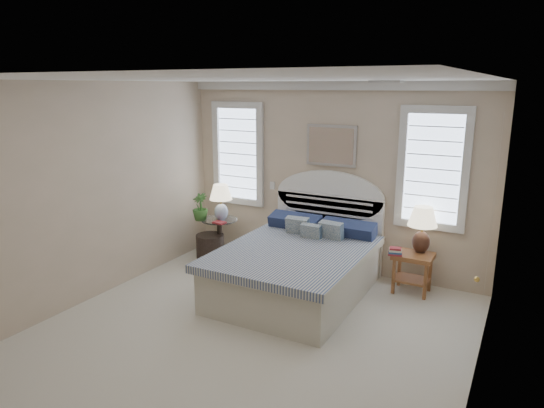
{
  "coord_description": "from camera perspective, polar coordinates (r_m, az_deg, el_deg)",
  "views": [
    {
      "loc": [
        2.5,
        -3.92,
        2.65
      ],
      "look_at": [
        -0.15,
        1.0,
        1.27
      ],
      "focal_mm": 32.0,
      "sensor_mm": 36.0,
      "label": 1
    }
  ],
  "objects": [
    {
      "name": "ceiling",
      "position": [
        4.65,
        -4.32,
        14.44
      ],
      "size": [
        4.5,
        5.0,
        0.01
      ],
      "primitive_type": "cube",
      "color": "white",
      "rests_on": "wall_back"
    },
    {
      "name": "potted_plant",
      "position": [
        7.47,
        -8.46,
        -0.35
      ],
      "size": [
        0.24,
        0.24,
        0.42
      ],
      "primitive_type": "imported",
      "rotation": [
        0.0,
        0.0,
        -0.05
      ],
      "color": "#29682D",
      "rests_on": "side_table_left"
    },
    {
      "name": "painting",
      "position": [
        6.9,
        6.96,
        6.84
      ],
      "size": [
        0.74,
        0.04,
        0.58
      ],
      "primitive_type": "cube",
      "color": "silver",
      "rests_on": "wall_back"
    },
    {
      "name": "books_left",
      "position": [
        7.31,
        -6.21,
        -2.18
      ],
      "size": [
        0.2,
        0.15,
        0.02
      ],
      "rotation": [
        0.0,
        0.0,
        -0.11
      ],
      "color": "maroon",
      "rests_on": "side_table_left"
    },
    {
      "name": "switch_plate",
      "position": [
        7.42,
        0.04,
        2.19
      ],
      "size": [
        0.08,
        0.01,
        0.12
      ],
      "primitive_type": "cube",
      "color": "silver",
      "rests_on": "wall_back"
    },
    {
      "name": "wall_left",
      "position": [
        6.29,
        -21.64,
        0.94
      ],
      "size": [
        0.02,
        5.0,
        2.7
      ],
      "primitive_type": "cube",
      "color": "#BBA88C",
      "rests_on": "floor"
    },
    {
      "name": "wall_back",
      "position": [
        7.01,
        6.97,
        3.05
      ],
      "size": [
        4.5,
        0.02,
        2.7
      ],
      "primitive_type": "cube",
      "color": "#BBA88C",
      "rests_on": "floor"
    },
    {
      "name": "lamp_right",
      "position": [
        6.53,
        17.27,
        -2.3
      ],
      "size": [
        0.41,
        0.41,
        0.62
      ],
      "rotation": [
        0.0,
        0.0,
        0.09
      ],
      "color": "black",
      "rests_on": "nightstand_right"
    },
    {
      "name": "floor",
      "position": [
        5.35,
        -3.78,
        -15.88
      ],
      "size": [
        4.5,
        5.0,
        0.01
      ],
      "primitive_type": "cube",
      "color": "#B6AD9B",
      "rests_on": "ground"
    },
    {
      "name": "books_right",
      "position": [
        6.42,
        14.3,
        -5.45
      ],
      "size": [
        0.2,
        0.17,
        0.1
      ],
      "rotation": [
        0.0,
        0.0,
        0.26
      ],
      "color": "maroon",
      "rests_on": "nightstand_right"
    },
    {
      "name": "lamp_left",
      "position": [
        7.41,
        -6.03,
        0.68
      ],
      "size": [
        0.43,
        0.43,
        0.56
      ],
      "rotation": [
        0.0,
        0.0,
        -0.31
      ],
      "color": "silver",
      "rests_on": "side_table_left"
    },
    {
      "name": "closet_door",
      "position": [
        5.32,
        24.38,
        -3.22
      ],
      "size": [
        0.02,
        1.8,
        2.4
      ],
      "primitive_type": "cube",
      "color": "silver",
      "rests_on": "floor"
    },
    {
      "name": "window_right",
      "position": [
        6.57,
        18.41,
        3.95
      ],
      "size": [
        0.9,
        0.06,
        1.6
      ],
      "primitive_type": "cube",
      "color": "#AEC1DD",
      "rests_on": "wall_back"
    },
    {
      "name": "window_left",
      "position": [
        7.64,
        -3.96,
        5.92
      ],
      "size": [
        0.9,
        0.06,
        1.6
      ],
      "primitive_type": "cube",
      "color": "#AEC1DD",
      "rests_on": "wall_back"
    },
    {
      "name": "bed",
      "position": [
        6.34,
        3.22,
        -7.09
      ],
      "size": [
        1.72,
        2.28,
        1.47
      ],
      "color": "#BCB5A5",
      "rests_on": "floor"
    },
    {
      "name": "side_table_left",
      "position": [
        7.61,
        -6.18,
        -3.54
      ],
      "size": [
        0.56,
        0.56,
        0.63
      ],
      "color": "black",
      "rests_on": "floor"
    },
    {
      "name": "hvac_vent",
      "position": [
        4.89,
        13.36,
        13.85
      ],
      "size": [
        0.3,
        0.2,
        0.02
      ],
      "primitive_type": "cube",
      "color": "#B2B2B2",
      "rests_on": "ceiling"
    },
    {
      "name": "wall_right",
      "position": [
        4.13,
        23.52,
        -5.66
      ],
      "size": [
        0.02,
        5.0,
        2.7
      ],
      "primitive_type": "cube",
      "color": "#BBA88C",
      "rests_on": "floor"
    },
    {
      "name": "floor_pot",
      "position": [
        7.63,
        -7.28,
        -5.03
      ],
      "size": [
        0.5,
        0.5,
        0.39
      ],
      "primitive_type": "cylinder",
      "rotation": [
        0.0,
        0.0,
        0.17
      ],
      "color": "black",
      "rests_on": "floor"
    },
    {
      "name": "crown_molding",
      "position": [
        6.85,
        7.16,
        13.66
      ],
      "size": [
        4.5,
        0.08,
        0.12
      ],
      "primitive_type": "cube",
      "color": "silver",
      "rests_on": "wall_back"
    },
    {
      "name": "nightstand_right",
      "position": [
        6.58,
        16.22,
        -6.84
      ],
      "size": [
        0.5,
        0.4,
        0.53
      ],
      "color": "#9F5D34",
      "rests_on": "floor"
    }
  ]
}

